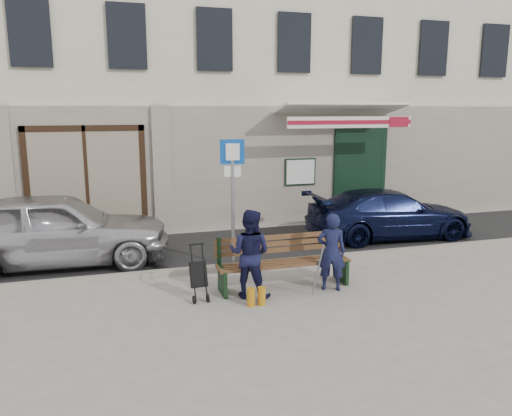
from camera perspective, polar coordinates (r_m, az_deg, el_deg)
name	(u,v)px	position (r m, az deg, el deg)	size (l,w,h in m)	color
ground	(279,294)	(8.71, 2.64, -9.78)	(80.00, 80.00, 0.00)	#9E9991
asphalt_lane	(235,247)	(11.53, -2.47, -4.45)	(60.00, 3.20, 0.01)	#282828
curb	(254,265)	(10.04, -0.20, -6.52)	(60.00, 0.18, 0.12)	#9E9384
building	(191,49)	(16.45, -7.42, 17.62)	(20.00, 8.27, 10.00)	beige
car_silver	(56,229)	(10.79, -21.92, -2.25)	(1.79, 4.44, 1.51)	silver
car_navy	(389,214)	(12.67, 14.99, -0.65)	(1.67, 4.12, 1.19)	black
parking_sign	(233,184)	(9.71, -2.70, 2.81)	(0.47, 0.11, 2.55)	gray
bench	(281,263)	(8.87, 2.92, -6.26)	(2.40, 1.17, 0.98)	brown
man	(331,252)	(8.79, 8.61, -4.99)	(0.50, 0.33, 1.37)	#141837
woman	(250,254)	(8.36, -0.72, -5.24)	(0.73, 0.57, 1.50)	#121333
stroller	(199,276)	(8.40, -6.59, -7.68)	(0.29, 0.40, 0.93)	black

